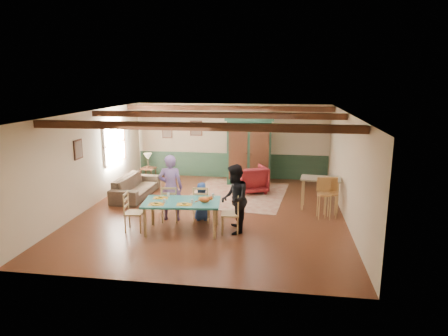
# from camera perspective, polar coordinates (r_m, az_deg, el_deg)

# --- Properties ---
(floor) EXTENTS (8.00, 8.00, 0.00)m
(floor) POSITION_cam_1_polar(r_m,az_deg,el_deg) (11.01, -1.65, -6.26)
(floor) COLOR #492114
(floor) RESTS_ON ground
(wall_back) EXTENTS (7.00, 0.02, 2.70)m
(wall_back) POSITION_cam_1_polar(r_m,az_deg,el_deg) (14.55, 1.07, 3.86)
(wall_back) COLOR beige
(wall_back) RESTS_ON floor
(wall_left) EXTENTS (0.02, 8.00, 2.70)m
(wall_left) POSITION_cam_1_polar(r_m,az_deg,el_deg) (11.77, -18.72, 1.11)
(wall_left) COLOR beige
(wall_left) RESTS_ON floor
(wall_right) EXTENTS (0.02, 8.00, 2.70)m
(wall_right) POSITION_cam_1_polar(r_m,az_deg,el_deg) (10.63, 17.23, 0.03)
(wall_right) COLOR beige
(wall_right) RESTS_ON floor
(ceiling) EXTENTS (7.00, 8.00, 0.02)m
(ceiling) POSITION_cam_1_polar(r_m,az_deg,el_deg) (10.46, -1.74, 7.88)
(ceiling) COLOR white
(ceiling) RESTS_ON wall_back
(wainscot_back) EXTENTS (6.95, 0.03, 0.90)m
(wainscot_back) POSITION_cam_1_polar(r_m,az_deg,el_deg) (14.69, 1.04, 0.38)
(wainscot_back) COLOR #203B2A
(wainscot_back) RESTS_ON floor
(ceiling_beam_front) EXTENTS (6.95, 0.16, 0.16)m
(ceiling_beam_front) POSITION_cam_1_polar(r_m,az_deg,el_deg) (8.22, -4.56, 5.93)
(ceiling_beam_front) COLOR #331A0E
(ceiling_beam_front) RESTS_ON ceiling
(ceiling_beam_mid) EXTENTS (6.95, 0.16, 0.16)m
(ceiling_beam_mid) POSITION_cam_1_polar(r_m,az_deg,el_deg) (10.86, -1.36, 7.58)
(ceiling_beam_mid) COLOR #331A0E
(ceiling_beam_mid) RESTS_ON ceiling
(ceiling_beam_back) EXTENTS (6.95, 0.16, 0.16)m
(ceiling_beam_back) POSITION_cam_1_polar(r_m,az_deg,el_deg) (13.42, 0.54, 8.55)
(ceiling_beam_back) COLOR #331A0E
(ceiling_beam_back) RESTS_ON ceiling
(window_left) EXTENTS (0.06, 1.60, 1.30)m
(window_left) POSITION_cam_1_polar(r_m,az_deg,el_deg) (13.24, -15.35, 3.42)
(window_left) COLOR white
(window_left) RESTS_ON wall_left
(picture_left_wall) EXTENTS (0.04, 0.42, 0.52)m
(picture_left_wall) POSITION_cam_1_polar(r_m,az_deg,el_deg) (11.17, -20.10, 2.51)
(picture_left_wall) COLOR gray
(picture_left_wall) RESTS_ON wall_left
(picture_back_a) EXTENTS (0.45, 0.04, 0.55)m
(picture_back_a) POSITION_cam_1_polar(r_m,az_deg,el_deg) (14.68, -4.01, 5.69)
(picture_back_a) COLOR gray
(picture_back_a) RESTS_ON wall_back
(picture_back_b) EXTENTS (0.38, 0.04, 0.48)m
(picture_back_b) POSITION_cam_1_polar(r_m,az_deg,el_deg) (14.97, -8.13, 5.15)
(picture_back_b) COLOR gray
(picture_back_b) RESTS_ON wall_back
(dining_table) EXTENTS (1.88, 1.18, 0.74)m
(dining_table) POSITION_cam_1_polar(r_m,az_deg,el_deg) (9.58, -6.01, -6.90)
(dining_table) COLOR #226D6A
(dining_table) RESTS_ON floor
(dining_chair_far_left) EXTENTS (0.46, 0.48, 0.94)m
(dining_chair_far_left) POSITION_cam_1_polar(r_m,az_deg,el_deg) (10.28, -7.65, -4.99)
(dining_chair_far_left) COLOR tan
(dining_chair_far_left) RESTS_ON floor
(dining_chair_far_right) EXTENTS (0.46, 0.48, 0.94)m
(dining_chair_far_right) POSITION_cam_1_polar(r_m,az_deg,el_deg) (10.18, -3.22, -5.08)
(dining_chair_far_right) COLOR tan
(dining_chair_far_right) RESTS_ON floor
(dining_chair_end_left) EXTENTS (0.48, 0.46, 0.94)m
(dining_chair_end_left) POSITION_cam_1_polar(r_m,az_deg,el_deg) (9.78, -12.70, -6.13)
(dining_chair_end_left) COLOR tan
(dining_chair_end_left) RESTS_ON floor
(dining_chair_end_right) EXTENTS (0.48, 0.46, 0.94)m
(dining_chair_end_right) POSITION_cam_1_polar(r_m,az_deg,el_deg) (9.45, 0.88, -6.46)
(dining_chair_end_right) COLOR tan
(dining_chair_end_right) RESTS_ON floor
(person_man) EXTENTS (0.66, 0.47, 1.71)m
(person_man) POSITION_cam_1_polar(r_m,az_deg,el_deg) (10.25, -7.64, -2.81)
(person_man) COLOR #7A5DA0
(person_man) RESTS_ON floor
(person_woman) EXTENTS (0.70, 0.86, 1.64)m
(person_woman) POSITION_cam_1_polar(r_m,az_deg,el_deg) (9.35, 1.50, -4.45)
(person_woman) COLOR black
(person_woman) RESTS_ON floor
(person_child) EXTENTS (0.52, 0.37, 1.00)m
(person_child) POSITION_cam_1_polar(r_m,az_deg,el_deg) (10.24, -3.18, -4.80)
(person_child) COLOR navy
(person_child) RESTS_ON floor
(cat) EXTENTS (0.37, 0.18, 0.18)m
(cat) POSITION_cam_1_polar(r_m,az_deg,el_deg) (9.28, -2.81, -4.49)
(cat) COLOR #CF5824
(cat) RESTS_ON dining_table
(place_setting_near_left) EXTENTS (0.43, 0.34, 0.11)m
(place_setting_near_left) POSITION_cam_1_polar(r_m,az_deg,el_deg) (9.31, -9.63, -4.82)
(place_setting_near_left) COLOR gold
(place_setting_near_left) RESTS_ON dining_table
(place_setting_near_center) EXTENTS (0.43, 0.34, 0.11)m
(place_setting_near_center) POSITION_cam_1_polar(r_m,az_deg,el_deg) (9.20, -5.68, -4.92)
(place_setting_near_center) COLOR gold
(place_setting_near_center) RESTS_ON dining_table
(place_setting_far_left) EXTENTS (0.43, 0.34, 0.11)m
(place_setting_far_left) POSITION_cam_1_polar(r_m,az_deg,el_deg) (9.78, -9.03, -3.96)
(place_setting_far_left) COLOR gold
(place_setting_far_left) RESTS_ON dining_table
(place_setting_far_right) EXTENTS (0.43, 0.34, 0.11)m
(place_setting_far_right) POSITION_cam_1_polar(r_m,az_deg,el_deg) (9.62, -2.63, -4.08)
(place_setting_far_right) COLOR gold
(place_setting_far_right) RESTS_ON dining_table
(area_rug) EXTENTS (3.24, 3.72, 0.01)m
(area_rug) POSITION_cam_1_polar(r_m,az_deg,el_deg) (12.63, 1.99, -3.75)
(area_rug) COLOR tan
(area_rug) RESTS_ON floor
(armoire) EXTENTS (1.64, 0.68, 2.30)m
(armoire) POSITION_cam_1_polar(r_m,az_deg,el_deg) (13.68, 3.63, 2.44)
(armoire) COLOR #173929
(armoire) RESTS_ON floor
(armchair) EXTENTS (1.22, 1.23, 0.86)m
(armchair) POSITION_cam_1_polar(r_m,az_deg,el_deg) (12.78, 3.87, -1.60)
(armchair) COLOR #4E0F16
(armchair) RESTS_ON floor
(sofa) EXTENTS (0.89, 2.20, 0.64)m
(sofa) POSITION_cam_1_polar(r_m,az_deg,el_deg) (12.63, -12.50, -2.57)
(sofa) COLOR #413529
(sofa) RESTS_ON floor
(end_table) EXTENTS (0.49, 0.49, 0.55)m
(end_table) POSITION_cam_1_polar(r_m,az_deg,el_deg) (14.13, -10.72, -1.06)
(end_table) COLOR #331A0E
(end_table) RESTS_ON floor
(table_lamp) EXTENTS (0.30, 0.30, 0.51)m
(table_lamp) POSITION_cam_1_polar(r_m,az_deg,el_deg) (14.01, -10.81, 1.05)
(table_lamp) COLOR beige
(table_lamp) RESTS_ON end_table
(counter_table) EXTENTS (1.14, 0.75, 0.90)m
(counter_table) POSITION_cam_1_polar(r_m,az_deg,el_deg) (11.43, 13.55, -3.56)
(counter_table) COLOR tan
(counter_table) RESTS_ON floor
(bar_stool_left) EXTENTS (0.40, 0.44, 1.06)m
(bar_stool_left) POSITION_cam_1_polar(r_m,az_deg,el_deg) (10.68, 14.12, -4.28)
(bar_stool_left) COLOR #A57340
(bar_stool_left) RESTS_ON floor
(bar_stool_right) EXTENTS (0.37, 0.41, 1.04)m
(bar_stool_right) POSITION_cam_1_polar(r_m,az_deg,el_deg) (10.82, 15.01, -4.15)
(bar_stool_right) COLOR #A57340
(bar_stool_right) RESTS_ON floor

